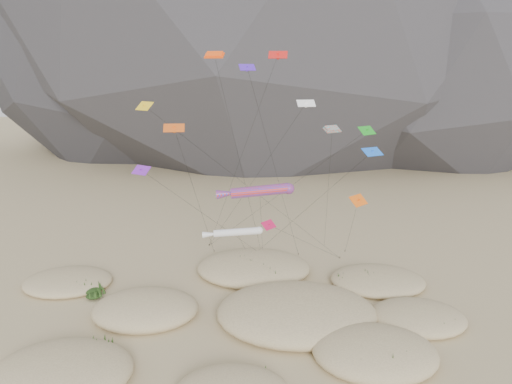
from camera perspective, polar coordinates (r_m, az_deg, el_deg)
ground at (r=51.92m, az=0.45°, el=-16.52°), size 500.00×500.00×0.00m
dunes at (r=55.87m, az=-0.35°, el=-13.41°), size 51.50×37.23×3.64m
dune_grass at (r=55.00m, az=-0.58°, el=-13.70°), size 42.41×29.45×1.51m
kite_stakes at (r=73.44m, az=1.73°, el=-7.05°), size 20.53×6.17×0.30m
rainbow_tube_kite at (r=53.67m, az=0.13°, el=0.10°), size 8.45×15.97×14.46m
white_tube_kite at (r=54.09m, az=-2.54°, el=-4.63°), size 6.57×18.60×9.80m
orange_parafoil at (r=60.66m, az=-4.67°, el=14.93°), size 6.78×11.43×28.39m
multi_parafoil at (r=57.18m, az=8.69°, el=6.84°), size 3.05×17.67×20.20m
delta_kites at (r=56.38m, az=1.35°, el=5.91°), size 27.98×22.19×28.23m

